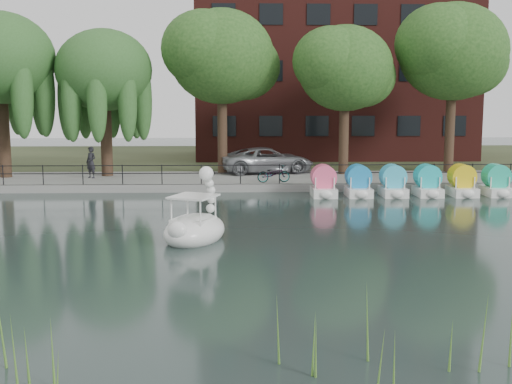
{
  "coord_description": "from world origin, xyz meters",
  "views": [
    {
      "loc": [
        -0.25,
        -19.3,
        4.67
      ],
      "look_at": [
        0.5,
        4.0,
        1.3
      ],
      "focal_mm": 45.0,
      "sensor_mm": 36.0,
      "label": 1
    }
  ],
  "objects_px": {
    "bicycle": "(274,173)",
    "minivan": "(268,158)",
    "pedestrian": "(91,160)",
    "swan_boat": "(195,225)"
  },
  "relations": [
    {
      "from": "bicycle",
      "to": "minivan",
      "type": "bearing_deg",
      "value": -8.34
    },
    {
      "from": "pedestrian",
      "to": "swan_boat",
      "type": "distance_m",
      "value": 15.64
    },
    {
      "from": "minivan",
      "to": "bicycle",
      "type": "distance_m",
      "value": 4.35
    },
    {
      "from": "pedestrian",
      "to": "bicycle",
      "type": "bearing_deg",
      "value": 19.46
    },
    {
      "from": "bicycle",
      "to": "swan_boat",
      "type": "relative_size",
      "value": 0.52
    },
    {
      "from": "bicycle",
      "to": "swan_boat",
      "type": "height_order",
      "value": "swan_boat"
    },
    {
      "from": "minivan",
      "to": "bicycle",
      "type": "relative_size",
      "value": 3.59
    },
    {
      "from": "bicycle",
      "to": "swan_boat",
      "type": "xyz_separation_m",
      "value": [
        -3.33,
        -11.99,
        -0.37
      ]
    },
    {
      "from": "minivan",
      "to": "pedestrian",
      "type": "xyz_separation_m",
      "value": [
        -9.79,
        -2.15,
        0.13
      ]
    },
    {
      "from": "bicycle",
      "to": "pedestrian",
      "type": "height_order",
      "value": "pedestrian"
    }
  ]
}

